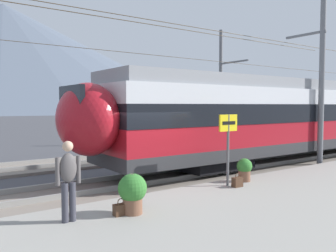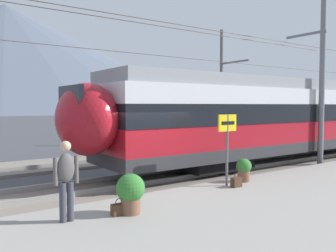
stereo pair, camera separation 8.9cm
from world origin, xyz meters
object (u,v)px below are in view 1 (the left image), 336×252
object	(u,v)px
catenary_mast_mid	(319,70)
potted_plant_platform_edge	(132,191)
catenary_mast_far_side	(223,85)
handbag_beside_passenger	(121,209)
passenger_walking	(68,177)
handbag_near_sign	(237,182)
platform_sign	(228,134)
potted_plant_by_shelter	(244,168)
train_near_platform	(307,115)

from	to	relation	value
catenary_mast_mid	potted_plant_platform_edge	distance (m)	11.05
catenary_mast_far_side	handbag_beside_passenger	size ratio (longest dim) A/B	126.79
passenger_walking	handbag_near_sign	world-z (taller)	passenger_walking
platform_sign	passenger_walking	size ratio (longest dim) A/B	1.27
catenary_mast_mid	potted_plant_platform_edge	bearing A→B (deg)	-169.65
handbag_near_sign	potted_plant_platform_edge	xyz separation A→B (m)	(-3.81, -0.44, 0.37)
platform_sign	handbag_near_sign	bearing A→B (deg)	-69.30
potted_plant_by_shelter	catenary_mast_mid	bearing A→B (deg)	10.18
platform_sign	passenger_walking	xyz separation A→B (m)	(-5.04, -0.44, -0.63)
potted_plant_platform_edge	passenger_walking	bearing A→B (deg)	167.64
potted_plant_platform_edge	potted_plant_by_shelter	xyz separation A→B (m)	(4.56, 0.85, -0.11)
train_near_platform	potted_plant_by_shelter	size ratio (longest dim) A/B	33.43
catenary_mast_far_side	handbag_beside_passenger	xyz separation A→B (m)	(-13.44, -10.69, -3.67)
handbag_beside_passenger	train_near_platform	bearing A→B (deg)	15.56
passenger_walking	potted_plant_platform_edge	distance (m)	1.44
platform_sign	catenary_mast_far_side	bearing A→B (deg)	46.57
train_near_platform	catenary_mast_far_side	size ratio (longest dim) A/B	0.51
train_near_platform	handbag_near_sign	distance (m)	8.80
train_near_platform	potted_plant_platform_edge	world-z (taller)	train_near_platform
handbag_near_sign	potted_plant_platform_edge	distance (m)	3.85
train_near_platform	platform_sign	world-z (taller)	train_near_platform
potted_plant_by_shelter	platform_sign	bearing A→B (deg)	-172.28
catenary_mast_mid	catenary_mast_far_side	bearing A→B (deg)	72.23
catenary_mast_far_side	platform_sign	bearing A→B (deg)	-133.43
platform_sign	potted_plant_platform_edge	xyz separation A→B (m)	(-3.70, -0.73, -1.05)
handbag_near_sign	potted_plant_by_shelter	world-z (taller)	potted_plant_by_shelter
handbag_near_sign	catenary_mast_mid	bearing A→B (deg)	12.48
train_near_platform	passenger_walking	distance (m)	13.63
catenary_mast_far_side	passenger_walking	size ratio (longest dim) A/B	28.57
train_near_platform	handbag_beside_passenger	distance (m)	12.74
handbag_near_sign	potted_plant_by_shelter	size ratio (longest dim) A/B	0.57
platform_sign	potted_plant_platform_edge	bearing A→B (deg)	-168.77
handbag_beside_passenger	potted_plant_by_shelter	size ratio (longest dim) A/B	0.52
train_near_platform	potted_plant_platform_edge	distance (m)	12.45
catenary_mast_mid	passenger_walking	bearing A→B (deg)	-172.24
train_near_platform	catenary_mast_mid	bearing A→B (deg)	-135.11
catenary_mast_mid	potted_plant_by_shelter	world-z (taller)	catenary_mast_mid
catenary_mast_far_side	passenger_walking	distance (m)	18.11
handbag_beside_passenger	catenary_mast_mid	bearing A→B (deg)	9.83
catenary_mast_far_side	potted_plant_platform_edge	world-z (taller)	catenary_mast_far_side
catenary_mast_far_side	handbag_near_sign	bearing A→B (deg)	-132.28
catenary_mast_far_side	platform_sign	world-z (taller)	catenary_mast_far_side
train_near_platform	passenger_walking	world-z (taller)	train_near_platform
passenger_walking	handbag_near_sign	xyz separation A→B (m)	(5.15, 0.15, -0.79)
platform_sign	handbag_near_sign	world-z (taller)	platform_sign
catenary_mast_mid	passenger_walking	distance (m)	12.16
handbag_beside_passenger	potted_plant_by_shelter	world-z (taller)	potted_plant_by_shelter
handbag_beside_passenger	catenary_mast_far_side	bearing A→B (deg)	38.50
platform_sign	handbag_beside_passenger	world-z (taller)	platform_sign
handbag_beside_passenger	handbag_near_sign	distance (m)	4.10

